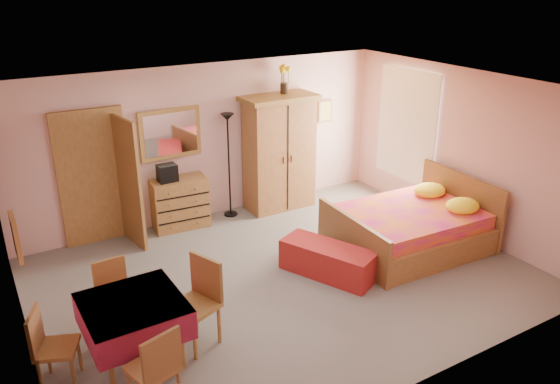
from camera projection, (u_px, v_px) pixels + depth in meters
floor at (285, 277)px, 7.58m from camera, size 6.50×6.50×0.00m
ceiling at (286, 91)px, 6.60m from camera, size 6.50×6.50×0.00m
wall_back at (208, 142)px, 9.09m from camera, size 6.50×0.10×2.60m
wall_front at (423, 276)px, 5.10m from camera, size 6.50×0.10×2.60m
wall_left at (12, 251)px, 5.56m from camera, size 0.10×5.00×2.60m
wall_right at (461, 151)px, 8.63m from camera, size 0.10×5.00×2.60m
doorway at (94, 179)px, 8.27m from camera, size 1.06×0.12×2.15m
window at (407, 125)px, 9.51m from camera, size 0.08×1.40×1.95m
picture_left at (16, 238)px, 4.94m from camera, size 0.04×0.32×0.42m
picture_back at (325, 111)px, 10.08m from camera, size 0.30×0.04×0.40m
chest_of_drawers at (180, 203)px, 8.92m from camera, size 0.92×0.51×0.84m
wall_mirror at (170, 134)px, 8.67m from camera, size 1.03×0.11×0.81m
stereo at (167, 173)px, 8.62m from camera, size 0.30×0.22×0.28m
floor_lamp at (229, 166)px, 9.18m from camera, size 0.24×0.24×1.80m
wardrobe at (279, 153)px, 9.49m from camera, size 1.29×0.67×2.02m
sunflower_vase at (284, 79)px, 9.18m from camera, size 0.20×0.20×0.49m
bed at (409, 217)px, 8.22m from camera, size 2.26×1.81×1.01m
bench at (328, 260)px, 7.56m from camera, size 1.00×1.41×0.44m
dining_table at (136, 332)px, 5.81m from camera, size 1.03×1.03×0.74m
chair_south at (152, 367)px, 5.16m from camera, size 0.52×0.52×0.92m
chair_north at (117, 298)px, 6.33m from camera, size 0.41×0.41×0.85m
chair_west at (57, 347)px, 5.48m from camera, size 0.51×0.51×0.86m
chair_east at (194, 305)px, 6.03m from camera, size 0.60×0.60×1.03m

